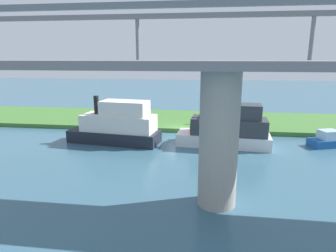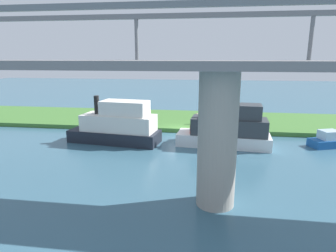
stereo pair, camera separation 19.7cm
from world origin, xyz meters
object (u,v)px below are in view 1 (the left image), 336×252
at_px(riverboat_paddlewheel, 332,140).
at_px(motorboat_red, 227,129).
at_px(bridge_pylon, 219,140).
at_px(mooring_post, 214,123).
at_px(pontoon_yellow, 117,126).
at_px(person_on_bank, 196,118).

bearing_deg(riverboat_paddlewheel, motorboat_red, 6.83).
height_order(bridge_pylon, mooring_post, bridge_pylon).
xyz_separation_m(bridge_pylon, pontoon_yellow, (9.93, -11.90, -2.25)).
relative_size(motorboat_red, pontoon_yellow, 0.96).
xyz_separation_m(mooring_post, riverboat_paddlewheel, (-11.74, 4.42, -0.44)).
bearing_deg(motorboat_red, bridge_pylon, 83.96).
bearing_deg(riverboat_paddlewheel, mooring_post, -20.64).
xyz_separation_m(bridge_pylon, motorboat_red, (-1.29, -12.23, -2.30)).
distance_m(bridge_pylon, mooring_post, 18.17).
bearing_deg(motorboat_red, pontoon_yellow, 1.68).
bearing_deg(motorboat_red, person_on_bank, -65.18).
relative_size(mooring_post, motorboat_red, 0.11).
height_order(bridge_pylon, pontoon_yellow, bridge_pylon).
distance_m(person_on_bank, mooring_post, 2.59).
relative_size(bridge_pylon, person_on_bank, 5.81).
relative_size(person_on_bank, riverboat_paddlewheel, 0.26).
relative_size(mooring_post, pontoon_yellow, 0.11).
bearing_deg(pontoon_yellow, riverboat_paddlewheel, -175.82).
relative_size(person_on_bank, motorboat_red, 0.15).
height_order(motorboat_red, riverboat_paddlewheel, motorboat_red).
distance_m(bridge_pylon, person_on_bank, 19.70).
bearing_deg(mooring_post, pontoon_yellow, 30.91).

